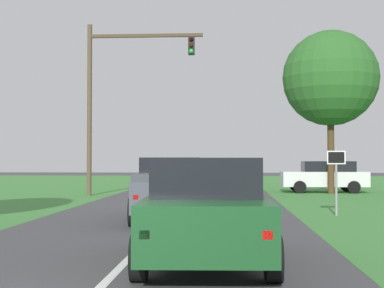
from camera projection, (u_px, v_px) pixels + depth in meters
ground_plane at (171, 216)px, 18.43m from camera, size 120.00×120.00×0.00m
red_suv_near at (206, 207)px, 10.16m from camera, size 2.39×5.04×1.87m
pickup_truck_lead at (171, 188)px, 17.17m from camera, size 2.42×5.59×1.89m
traffic_light at (115, 86)px, 28.91m from camera, size 5.91×0.40×8.72m
keep_moving_sign at (336, 171)px, 18.54m from camera, size 0.60×0.09×2.25m
oak_tree_right at (330, 78)px, 30.60m from camera, size 5.13×5.13×8.77m
crossing_suv_far at (325, 176)px, 31.65m from camera, size 4.65×2.19×1.73m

